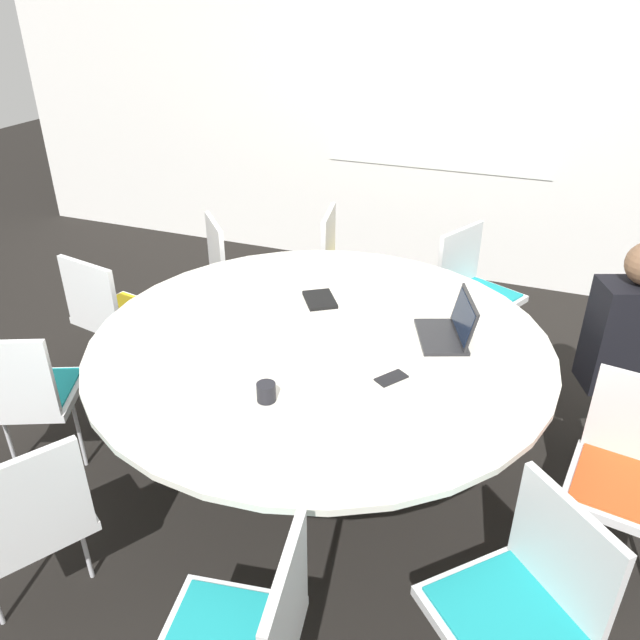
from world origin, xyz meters
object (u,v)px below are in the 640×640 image
at_px(chair_2, 346,261).
at_px(chair_3, 236,267).
at_px(chair_4, 112,309).
at_px(coffee_cup, 266,392).
at_px(chair_8, 524,598).
at_px(chair_1, 473,285).
at_px(chair_6, 25,516).
at_px(chair_9, 632,467).
at_px(chair_7, 246,639).
at_px(spiral_notebook, 320,300).
at_px(person_0, 628,343).
at_px(chair_5, 24,390).
at_px(cell_phone, 391,378).
at_px(laptop, 451,328).

distance_m(chair_2, chair_3, 0.76).
bearing_deg(chair_4, chair_2, 58.73).
bearing_deg(chair_3, coffee_cup, -9.86).
height_order(chair_2, coffee_cup, chair_2).
relative_size(chair_4, chair_8, 1.00).
bearing_deg(coffee_cup, chair_1, 72.85).
distance_m(chair_3, chair_4, 0.90).
xyz_separation_m(chair_6, chair_9, (2.09, 1.08, 0.00)).
relative_size(chair_4, chair_9, 1.00).
height_order(chair_7, spiral_notebook, chair_7).
xyz_separation_m(chair_4, person_0, (2.78, 0.32, 0.19)).
distance_m(chair_1, chair_5, 2.66).
bearing_deg(chair_2, chair_7, 1.95).
distance_m(chair_8, person_0, 1.51).
distance_m(chair_5, chair_6, 0.86).
height_order(chair_8, chair_9, same).
bearing_deg(chair_5, spiral_notebook, 17.65).
xyz_separation_m(chair_8, spiral_notebook, (-1.20, 1.30, 0.22)).
distance_m(chair_8, cell_phone, 1.00).
height_order(chair_3, laptop, laptop).
bearing_deg(chair_2, coffee_cup, -1.77).
relative_size(chair_4, person_0, 0.71).
bearing_deg(chair_6, spiral_notebook, 12.82).
bearing_deg(chair_3, chair_2, 77.21).
bearing_deg(chair_8, person_0, -57.97).
bearing_deg(chair_9, chair_7, 57.04).
xyz_separation_m(chair_5, chair_9, (2.68, 0.47, 0.00)).
distance_m(chair_6, chair_9, 2.35).
distance_m(chair_1, chair_8, 2.31).
xyz_separation_m(chair_5, person_0, (2.65, 1.15, 0.19)).
relative_size(chair_2, chair_4, 1.00).
xyz_separation_m(chair_1, spiral_notebook, (-0.69, -0.95, 0.22)).
height_order(person_0, coffee_cup, person_0).
bearing_deg(chair_9, chair_6, 36.70).
distance_m(chair_2, cell_phone, 1.77).
xyz_separation_m(chair_3, cell_phone, (1.41, -1.22, 0.22)).
bearing_deg(chair_5, chair_8, -31.27).
xyz_separation_m(chair_7, person_0, (1.08, 1.91, 0.19)).
relative_size(chair_7, chair_8, 1.00).
xyz_separation_m(chair_8, laptop, (-0.48, 1.17, 0.27)).
height_order(chair_3, chair_9, same).
relative_size(chair_1, chair_3, 1.00).
bearing_deg(cell_phone, chair_3, 139.16).
distance_m(laptop, coffee_cup, 0.98).
relative_size(chair_2, chair_6, 1.00).
relative_size(chair_1, chair_2, 1.00).
xyz_separation_m(chair_4, cell_phone, (1.81, -0.41, 0.22)).
bearing_deg(chair_8, chair_4, 19.42).
relative_size(chair_3, coffee_cup, 11.06).
xyz_separation_m(chair_2, coffee_cup, (0.31, -1.92, 0.25)).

